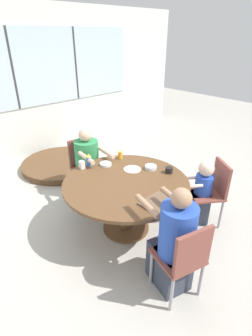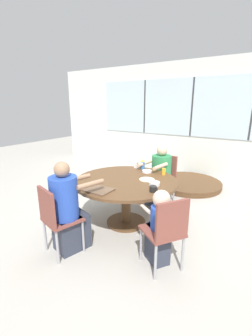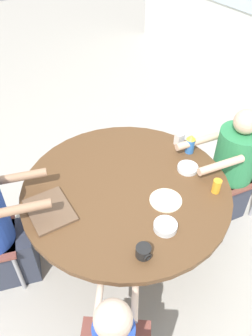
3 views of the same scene
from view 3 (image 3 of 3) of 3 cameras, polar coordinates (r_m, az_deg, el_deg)
name	(u,v)px [view 3 (image 3 of 3)]	position (r m, az deg, el deg)	size (l,w,h in m)	color
ground_plane	(126,244)	(2.93, 0.00, -13.13)	(16.00, 16.00, 0.00)	#B2ADA3
dining_table	(126,198)	(2.47, 0.00, -5.26)	(1.52, 1.52, 0.71)	brown
chair_for_man_blue_shirt	(245,165)	(3.02, 20.00, 0.57)	(0.45, 0.45, 0.87)	brown
person_man_blue_shirt	(228,173)	(2.95, 17.30, -0.89)	(0.42, 0.69, 1.10)	#333847
food_tray_dark	(50,210)	(2.27, -13.15, -7.17)	(0.35, 0.27, 0.02)	brown
coffee_mug	(144,252)	(1.98, 3.09, -14.36)	(0.10, 0.09, 0.08)	black
sippy_cup	(190,144)	(2.67, 11.15, 4.20)	(0.08, 0.08, 0.17)	blue
juice_glass	(217,186)	(2.39, 15.50, -3.06)	(0.06, 0.06, 0.11)	gold
milk_carton_small	(179,139)	(2.75, 9.24, 4.94)	(0.06, 0.06, 0.11)	silver
bowl_white_shallow	(165,226)	(2.12, 6.87, -10.07)	(0.15, 0.15, 0.05)	silver
bowl_cereal	(188,168)	(2.54, 10.69, -0.01)	(0.16, 0.16, 0.03)	silver
plate_tortillas	(166,200)	(2.29, 6.93, -5.60)	(0.23, 0.23, 0.01)	beige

